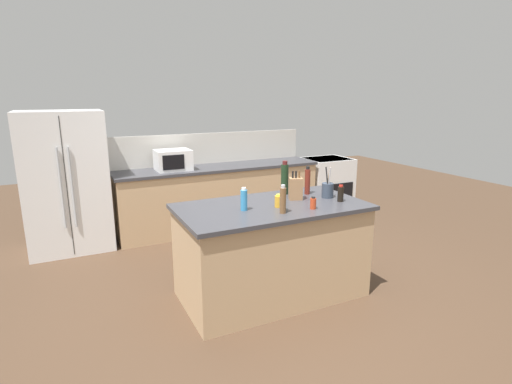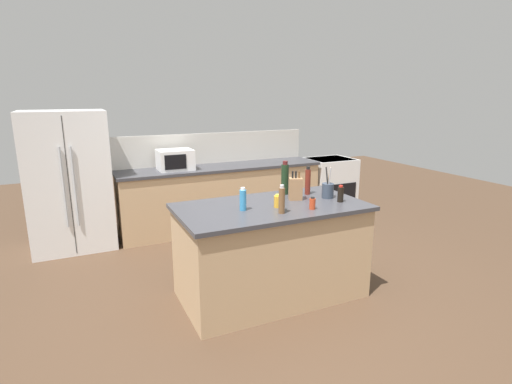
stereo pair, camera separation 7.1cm
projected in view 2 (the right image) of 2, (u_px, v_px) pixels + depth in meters
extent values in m
plane|color=#473323|center=(271.00, 294.00, 4.05)|extent=(14.00, 14.00, 0.00)
cube|color=tan|center=(222.00, 198.00, 6.00)|extent=(2.99, 0.62, 0.90)
cube|color=#38383D|center=(222.00, 167.00, 5.89)|extent=(3.03, 0.66, 0.04)
cube|color=beige|center=(214.00, 148.00, 6.10)|extent=(2.99, 0.03, 0.46)
cube|color=tan|center=(271.00, 253.00, 3.94)|extent=(1.75, 0.92, 0.90)
cube|color=#38383D|center=(271.00, 207.00, 3.83)|extent=(1.81, 0.98, 0.04)
cube|color=white|center=(69.00, 181.00, 5.10)|extent=(0.99, 0.72, 1.78)
cube|color=#2D2D2D|center=(69.00, 187.00, 4.78)|extent=(0.01, 0.00, 1.69)
cylinder|color=#ADB2B7|center=(64.00, 188.00, 4.74)|extent=(0.02, 0.02, 0.98)
cylinder|color=#ADB2B7|center=(75.00, 187.00, 4.79)|extent=(0.02, 0.02, 0.98)
cube|color=white|center=(329.00, 185.00, 6.79)|extent=(0.76, 0.64, 0.92)
cube|color=black|center=(340.00, 196.00, 6.53)|extent=(0.61, 0.01, 0.41)
cube|color=black|center=(330.00, 159.00, 6.68)|extent=(0.68, 0.58, 0.02)
cube|color=white|center=(175.00, 160.00, 5.57)|extent=(0.47, 0.38, 0.28)
cube|color=black|center=(176.00, 162.00, 5.38)|extent=(0.29, 0.01, 0.20)
cube|color=#936B47|center=(295.00, 189.00, 3.99)|extent=(0.16, 0.14, 0.22)
cylinder|color=black|center=(293.00, 175.00, 3.96)|extent=(0.02, 0.02, 0.07)
cylinder|color=black|center=(296.00, 175.00, 3.96)|extent=(0.02, 0.02, 0.07)
cylinder|color=brown|center=(299.00, 175.00, 3.96)|extent=(0.02, 0.02, 0.07)
cylinder|color=#333D4C|center=(328.00, 191.00, 4.07)|extent=(0.12, 0.12, 0.15)
cylinder|color=olive|center=(329.00, 176.00, 4.04)|extent=(0.01, 0.05, 0.18)
cylinder|color=black|center=(327.00, 176.00, 4.03)|extent=(0.01, 0.05, 0.18)
cylinder|color=#B2B2B7|center=(330.00, 176.00, 4.02)|extent=(0.01, 0.03, 0.18)
cylinder|color=#3384BC|center=(243.00, 200.00, 3.63)|extent=(0.06, 0.06, 0.19)
cylinder|color=white|center=(243.00, 189.00, 3.60)|extent=(0.04, 0.04, 0.02)
cylinder|color=black|center=(285.00, 179.00, 4.20)|extent=(0.08, 0.08, 0.32)
cylinder|color=#4C1919|center=(285.00, 163.00, 4.16)|extent=(0.05, 0.05, 0.04)
cylinder|color=maroon|center=(308.00, 182.00, 4.20)|extent=(0.06, 0.06, 0.27)
cylinder|color=black|center=(308.00, 168.00, 4.17)|extent=(0.04, 0.04, 0.03)
cylinder|color=brown|center=(282.00, 201.00, 3.53)|extent=(0.06, 0.06, 0.23)
cylinder|color=#B2B2B7|center=(282.00, 186.00, 3.50)|extent=(0.04, 0.04, 0.03)
cylinder|color=gold|center=(278.00, 202.00, 3.74)|extent=(0.08, 0.08, 0.11)
cylinder|color=gold|center=(278.00, 195.00, 3.72)|extent=(0.05, 0.05, 0.02)
cylinder|color=#B73D1E|center=(312.00, 204.00, 3.67)|extent=(0.06, 0.06, 0.10)
cylinder|color=black|center=(313.00, 198.00, 3.66)|extent=(0.04, 0.04, 0.02)
cylinder|color=black|center=(341.00, 194.00, 3.92)|extent=(0.06, 0.06, 0.15)
cylinder|color=#B22319|center=(341.00, 186.00, 3.90)|extent=(0.04, 0.04, 0.02)
cylinder|color=silver|center=(282.00, 204.00, 3.63)|extent=(0.05, 0.05, 0.11)
cylinder|color=#B2B2B7|center=(282.00, 197.00, 3.61)|extent=(0.04, 0.04, 0.02)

